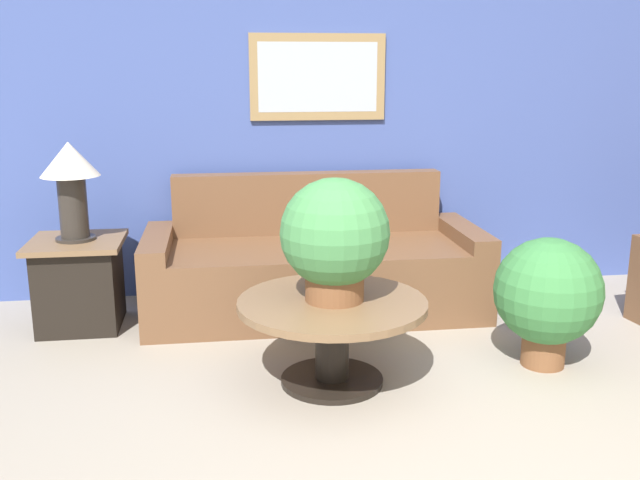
{
  "coord_description": "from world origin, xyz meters",
  "views": [
    {
      "loc": [
        -0.96,
        -2.34,
        1.68
      ],
      "look_at": [
        -0.37,
        1.86,
        0.63
      ],
      "focal_mm": 40.0,
      "sensor_mm": 36.0,
      "label": 1
    }
  ],
  "objects_px": {
    "couch_main": "(314,269)",
    "table_lamp": "(70,175)",
    "coffee_table": "(332,323)",
    "potted_plant_floor": "(548,294)",
    "potted_plant_on_table": "(335,237)",
    "side_table": "(80,282)"
  },
  "relations": [
    {
      "from": "coffee_table",
      "to": "table_lamp",
      "type": "distance_m",
      "value": 1.96
    },
    {
      "from": "table_lamp",
      "to": "potted_plant_on_table",
      "type": "distance_m",
      "value": 1.86
    },
    {
      "from": "couch_main",
      "to": "coffee_table",
      "type": "distance_m",
      "value": 1.19
    },
    {
      "from": "couch_main",
      "to": "potted_plant_on_table",
      "type": "bearing_deg",
      "value": -92.22
    },
    {
      "from": "coffee_table",
      "to": "side_table",
      "type": "relative_size",
      "value": 1.71
    },
    {
      "from": "couch_main",
      "to": "potted_plant_floor",
      "type": "bearing_deg",
      "value": -43.55
    },
    {
      "from": "potted_plant_on_table",
      "to": "potted_plant_floor",
      "type": "xyz_separation_m",
      "value": [
        1.22,
        0.06,
        -0.39
      ]
    },
    {
      "from": "table_lamp",
      "to": "potted_plant_floor",
      "type": "xyz_separation_m",
      "value": [
        2.73,
        -1.02,
        -0.58
      ]
    },
    {
      "from": "coffee_table",
      "to": "side_table",
      "type": "height_order",
      "value": "side_table"
    },
    {
      "from": "side_table",
      "to": "table_lamp",
      "type": "height_order",
      "value": "table_lamp"
    },
    {
      "from": "table_lamp",
      "to": "side_table",
      "type": "bearing_deg",
      "value": -116.57
    },
    {
      "from": "couch_main",
      "to": "potted_plant_floor",
      "type": "height_order",
      "value": "couch_main"
    },
    {
      "from": "side_table",
      "to": "potted_plant_on_table",
      "type": "bearing_deg",
      "value": -35.51
    },
    {
      "from": "coffee_table",
      "to": "potted_plant_floor",
      "type": "bearing_deg",
      "value": 2.99
    },
    {
      "from": "couch_main",
      "to": "table_lamp",
      "type": "bearing_deg",
      "value": -176.29
    },
    {
      "from": "coffee_table",
      "to": "potted_plant_floor",
      "type": "xyz_separation_m",
      "value": [
        1.24,
        0.06,
        0.09
      ]
    },
    {
      "from": "couch_main",
      "to": "coffee_table",
      "type": "relative_size",
      "value": 2.27
    },
    {
      "from": "potted_plant_on_table",
      "to": "table_lamp",
      "type": "bearing_deg",
      "value": 144.49
    },
    {
      "from": "potted_plant_on_table",
      "to": "potted_plant_floor",
      "type": "distance_m",
      "value": 1.28
    },
    {
      "from": "couch_main",
      "to": "potted_plant_on_table",
      "type": "xyz_separation_m",
      "value": [
        -0.05,
        -1.18,
        0.51
      ]
    },
    {
      "from": "couch_main",
      "to": "side_table",
      "type": "xyz_separation_m",
      "value": [
        -1.55,
        -0.1,
        -0.0
      ]
    },
    {
      "from": "table_lamp",
      "to": "coffee_table",
      "type": "bearing_deg",
      "value": -35.91
    }
  ]
}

